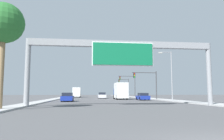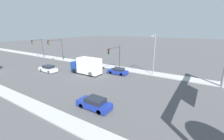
{
  "view_description": "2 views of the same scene",
  "coord_description": "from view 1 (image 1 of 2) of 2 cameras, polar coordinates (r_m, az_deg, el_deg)",
  "views": [
    {
      "loc": [
        -3.81,
        -5.25,
        1.42
      ],
      "look_at": [
        0.0,
        28.05,
        4.93
      ],
      "focal_mm": 35.0,
      "sensor_mm": 36.0,
      "label": 1
    },
    {
      "loc": [
        -19.76,
        20.92,
        9.55
      ],
      "look_at": [
        -0.34,
        33.34,
        3.12
      ],
      "focal_mm": 24.0,
      "sensor_mm": 36.0,
      "label": 2
    }
  ],
  "objects": [
    {
      "name": "street_lamp_right",
      "position": [
        38.01,
        14.94,
        -0.47
      ],
      "size": [
        2.28,
        0.28,
        8.41
      ],
      "color": "gray",
      "rests_on": "ground"
    },
    {
      "name": "car_far_center",
      "position": [
        56.15,
        -2.66,
        -6.69
      ],
      "size": [
        1.89,
        4.54,
        1.53
      ],
      "color": "silver",
      "rests_on": "ground"
    },
    {
      "name": "traffic_light_far_intersection",
      "position": [
        74.43,
        3.49,
        -3.87
      ],
      "size": [
        3.68,
        0.32,
        6.23
      ],
      "color": "#3D3D3F",
      "rests_on": "ground"
    },
    {
      "name": "sign_gantry",
      "position": [
        23.86,
        2.78,
        4.23
      ],
      "size": [
        20.44,
        0.73,
        7.08
      ],
      "color": "gray",
      "rests_on": "ground"
    },
    {
      "name": "truck_box_secondary",
      "position": [
        70.44,
        -9.17,
        -5.79
      ],
      "size": [
        2.39,
        7.24,
        3.07
      ],
      "color": "yellow",
      "rests_on": "ground"
    },
    {
      "name": "traffic_light_near_intersection",
      "position": [
        45.06,
        9.44,
        -2.63
      ],
      "size": [
        5.06,
        0.32,
        5.82
      ],
      "color": "#3D3D3F",
      "rests_on": "ground"
    },
    {
      "name": "median_strip_left",
      "position": [
        65.63,
        -12.69,
        -7.01
      ],
      "size": [
        2.0,
        120.0,
        0.15
      ],
      "color": "#B0B0B0",
      "rests_on": "ground"
    },
    {
      "name": "sidewalk_right",
      "position": [
        66.98,
        6.52,
        -7.09
      ],
      "size": [
        3.0,
        120.0,
        0.15
      ],
      "color": "#B0B0B0",
      "rests_on": "ground"
    },
    {
      "name": "car_mid_right",
      "position": [
        43.13,
        8.05,
        -6.92
      ],
      "size": [
        1.84,
        4.26,
        1.4
      ],
      "color": "navy",
      "rests_on": "ground"
    },
    {
      "name": "car_far_left",
      "position": [
        37.03,
        -11.56,
        -7.0
      ],
      "size": [
        1.85,
        4.41,
        1.45
      ],
      "color": "navy",
      "rests_on": "ground"
    },
    {
      "name": "traffic_light_mid_block",
      "position": [
        64.55,
        4.68,
        -3.24
      ],
      "size": [
        4.97,
        0.32,
        6.61
      ],
      "color": "#3D3D3F",
      "rests_on": "ground"
    },
    {
      "name": "truck_box_primary",
      "position": [
        48.02,
        2.24,
        -5.53
      ],
      "size": [
        2.44,
        7.04,
        3.56
      ],
      "color": "navy",
      "rests_on": "ground"
    },
    {
      "name": "palm_tree_foreground",
      "position": [
        20.78,
        -26.48,
        10.63
      ],
      "size": [
        3.41,
        3.41,
        8.97
      ],
      "color": "#8C704C",
      "rests_on": "ground"
    }
  ]
}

